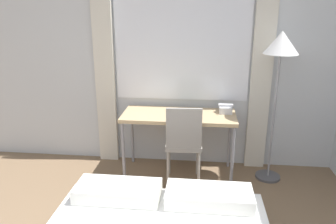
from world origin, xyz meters
TOP-DOWN VIEW (x-y plane):
  - wall_back_with_window at (0.03, 3.07)m, footprint 5.22×0.13m
  - desk at (0.21, 2.71)m, footprint 1.32×0.57m
  - desk_chair at (0.28, 2.46)m, footprint 0.42×0.42m
  - standing_lamp at (1.28, 2.70)m, footprint 0.37×0.37m
  - telephone at (0.75, 2.83)m, footprint 0.17×0.18m
  - book at (0.28, 2.63)m, footprint 0.31×0.23m

SIDE VIEW (x-z plane):
  - desk_chair at x=0.28m, z-range 0.07..1.02m
  - desk at x=0.21m, z-range 0.32..1.08m
  - book at x=0.28m, z-range 0.76..0.79m
  - telephone at x=0.75m, z-range 0.76..0.86m
  - wall_back_with_window at x=0.03m, z-range 0.00..2.70m
  - standing_lamp at x=1.28m, z-range 0.61..2.32m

